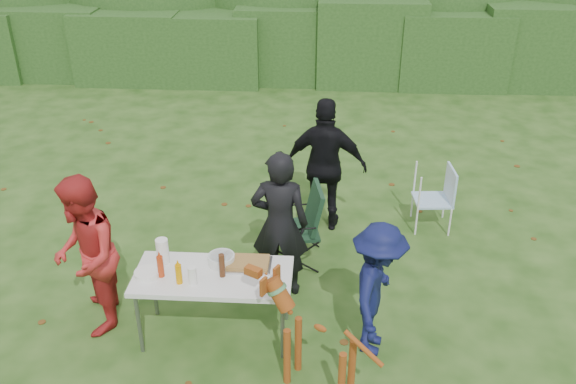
# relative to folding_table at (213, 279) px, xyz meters

# --- Properties ---
(ground) EXTENTS (80.00, 80.00, 0.00)m
(ground) POSITION_rel_folding_table_xyz_m (0.23, 0.23, -0.69)
(ground) COLOR #1E4211
(hedge_row) EXTENTS (22.00, 1.40, 1.70)m
(hedge_row) POSITION_rel_folding_table_xyz_m (0.23, 8.23, 0.16)
(hedge_row) COLOR #23471C
(hedge_row) RESTS_ON ground
(folding_table) EXTENTS (1.50, 0.70, 0.74)m
(folding_table) POSITION_rel_folding_table_xyz_m (0.00, 0.00, 0.00)
(folding_table) COLOR silver
(folding_table) RESTS_ON ground
(person_cook) EXTENTS (0.63, 0.43, 1.67)m
(person_cook) POSITION_rel_folding_table_xyz_m (0.58, 0.79, 0.15)
(person_cook) COLOR black
(person_cook) RESTS_ON ground
(person_red_jacket) EXTENTS (0.84, 0.96, 1.66)m
(person_red_jacket) POSITION_rel_folding_table_xyz_m (-1.25, 0.09, 0.14)
(person_red_jacket) COLOR red
(person_red_jacket) RESTS_ON ground
(person_black_puffy) EXTENTS (1.06, 0.54, 1.74)m
(person_black_puffy) POSITION_rel_folding_table_xyz_m (1.05, 2.16, 0.18)
(person_black_puffy) COLOR black
(person_black_puffy) RESTS_ON ground
(child) EXTENTS (0.70, 0.98, 1.38)m
(child) POSITION_rel_folding_table_xyz_m (1.55, -0.08, 0.00)
(child) COLOR #0E1340
(child) RESTS_ON ground
(dog) EXTENTS (1.17, 0.91, 1.04)m
(dog) POSITION_rel_folding_table_xyz_m (1.03, -0.64, -0.17)
(dog) COLOR brown
(dog) RESTS_ON ground
(camping_chair) EXTENTS (0.72, 0.72, 0.99)m
(camping_chair) POSITION_rel_folding_table_xyz_m (0.71, 1.32, -0.19)
(camping_chair) COLOR #193722
(camping_chair) RESTS_ON ground
(lawn_chair) EXTENTS (0.53, 0.53, 0.84)m
(lawn_chair) POSITION_rel_folding_table_xyz_m (2.42, 2.25, -0.27)
(lawn_chair) COLOR #559DD5
(lawn_chair) RESTS_ON ground
(food_tray) EXTENTS (0.45, 0.30, 0.02)m
(food_tray) POSITION_rel_folding_table_xyz_m (0.32, 0.16, 0.06)
(food_tray) COLOR #B7B7BA
(food_tray) RESTS_ON folding_table
(focaccia_bread) EXTENTS (0.40, 0.26, 0.04)m
(focaccia_bread) POSITION_rel_folding_table_xyz_m (0.32, 0.16, 0.09)
(focaccia_bread) COLOR olive
(focaccia_bread) RESTS_ON food_tray
(mustard_bottle) EXTENTS (0.06, 0.06, 0.20)m
(mustard_bottle) POSITION_rel_folding_table_xyz_m (-0.29, -0.15, 0.15)
(mustard_bottle) COLOR #DC8C00
(mustard_bottle) RESTS_ON folding_table
(ketchup_bottle) EXTENTS (0.06, 0.06, 0.22)m
(ketchup_bottle) POSITION_rel_folding_table_xyz_m (-0.48, -0.06, 0.16)
(ketchup_bottle) COLOR #AF3310
(ketchup_bottle) RESTS_ON folding_table
(beer_bottle) EXTENTS (0.06, 0.06, 0.24)m
(beer_bottle) POSITION_rel_folding_table_xyz_m (0.10, -0.02, 0.17)
(beer_bottle) COLOR #47230F
(beer_bottle) RESTS_ON folding_table
(paper_towel_roll) EXTENTS (0.12, 0.12, 0.26)m
(paper_towel_roll) POSITION_rel_folding_table_xyz_m (-0.51, 0.16, 0.18)
(paper_towel_roll) COLOR white
(paper_towel_roll) RESTS_ON folding_table
(cup_stack) EXTENTS (0.08, 0.08, 0.18)m
(cup_stack) POSITION_rel_folding_table_xyz_m (-0.16, -0.15, 0.14)
(cup_stack) COLOR white
(cup_stack) RESTS_ON folding_table
(pasta_bowl) EXTENTS (0.26, 0.26, 0.10)m
(pasta_bowl) POSITION_rel_folding_table_xyz_m (0.06, 0.17, 0.10)
(pasta_bowl) COLOR silver
(pasta_bowl) RESTS_ON folding_table
(plate_stack) EXTENTS (0.24, 0.24, 0.05)m
(plate_stack) POSITION_rel_folding_table_xyz_m (-0.61, -0.06, 0.08)
(plate_stack) COLOR white
(plate_stack) RESTS_ON folding_table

